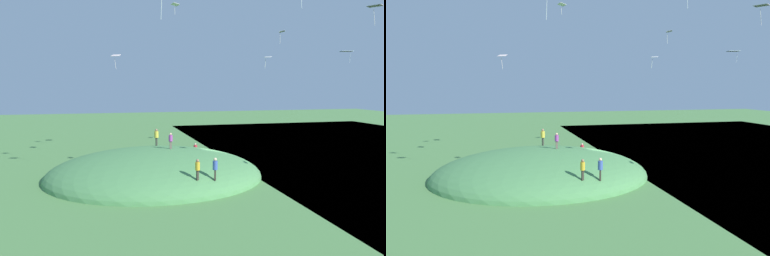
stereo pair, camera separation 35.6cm
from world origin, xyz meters
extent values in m
plane|color=#508445|center=(0.00, 0.00, 0.00)|extent=(160.00, 160.00, 0.00)
ellipsoid|color=#4D8B4E|center=(6.53, 2.08, 0.00)|extent=(20.87, 18.43, 5.01)
cube|color=#60554B|center=(4.90, 1.61, 2.85)|extent=(0.21, 0.12, 0.76)
cylinder|color=#9C419B|center=(4.90, 1.61, 3.54)|extent=(0.39, 0.39, 0.60)
sphere|color=beige|center=(4.90, 1.61, 3.96)|extent=(0.23, 0.23, 0.23)
cube|color=#363B31|center=(5.84, -1.81, 2.70)|extent=(0.25, 0.28, 0.88)
cylinder|color=gold|center=(5.84, -1.81, 3.49)|extent=(0.63, 0.63, 0.69)
sphere|color=#9B7054|center=(5.84, -1.81, 3.97)|extent=(0.26, 0.26, 0.26)
cube|color=#342925|center=(2.70, 9.48, 1.62)|extent=(0.16, 0.24, 0.88)
cylinder|color=#3C59AF|center=(2.70, 9.48, 2.41)|extent=(0.46, 0.46, 0.70)
sphere|color=beige|center=(2.70, 9.48, 2.89)|extent=(0.26, 0.26, 0.26)
cube|color=black|center=(0.39, -6.31, 0.38)|extent=(0.28, 0.25, 0.77)
cylinder|color=red|center=(0.39, -6.31, 1.07)|extent=(0.63, 0.63, 0.61)
sphere|color=beige|center=(0.39, -6.31, 1.49)|extent=(0.23, 0.23, 0.23)
cube|color=#332E27|center=(4.19, 9.63, 1.72)|extent=(0.23, 0.20, 0.81)
cylinder|color=gold|center=(4.19, 9.63, 2.45)|extent=(0.51, 0.51, 0.64)
sphere|color=#9A7051|center=(4.19, 9.63, 2.89)|extent=(0.24, 0.24, 0.24)
cube|color=white|center=(-5.41, 1.46, 11.67)|extent=(0.83, 0.82, 0.13)
cylinder|color=white|center=(-5.19, 1.37, 10.99)|extent=(0.08, 0.10, 1.01)
cube|color=white|center=(-12.72, 4.11, 12.16)|extent=(1.36, 1.09, 0.04)
cylinder|color=white|center=(-13.00, 4.36, 11.45)|extent=(0.06, 0.14, 0.83)
cube|color=#F6DAD5|center=(9.84, -4.58, 12.02)|extent=(1.15, 1.04, 0.24)
cylinder|color=#F6DAD5|center=(9.92, -4.52, 11.16)|extent=(0.15, 0.05, 1.23)
cube|color=silver|center=(-10.93, -6.35, 15.52)|extent=(1.15, 1.27, 0.19)
cylinder|color=silver|center=(-10.83, -6.62, 14.64)|extent=(0.06, 0.18, 1.22)
cube|color=white|center=(3.14, -4.73, 17.80)|extent=(0.94, 1.21, 0.19)
cylinder|color=white|center=(3.22, -4.61, 17.10)|extent=(0.07, 0.06, 0.87)
cylinder|color=white|center=(6.58, 7.29, 14.87)|extent=(0.08, 0.25, 1.82)
cube|color=silver|center=(-11.28, 9.54, 15.42)|extent=(1.31, 1.43, 0.04)
cylinder|color=silver|center=(-11.23, 9.60, 14.46)|extent=(0.17, 0.11, 1.33)
camera|label=1|loc=(11.08, 36.51, 8.78)|focal=33.77mm
camera|label=2|loc=(10.74, 36.59, 8.78)|focal=33.77mm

